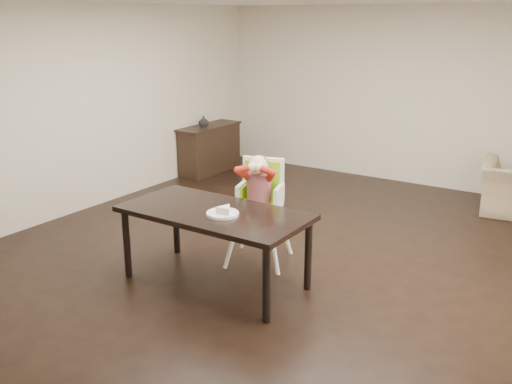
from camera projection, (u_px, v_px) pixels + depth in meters
ground at (281, 251)px, 6.37m from camera, size 7.00×7.00×0.00m
room_walls at (284, 83)px, 5.82m from camera, size 6.02×7.02×2.71m
dining_table at (215, 218)px, 5.42m from camera, size 1.80×0.90×0.75m
high_chair at (260, 187)px, 5.91m from camera, size 0.60×0.60×1.16m
plate at (223, 212)px, 5.26m from camera, size 0.38×0.38×0.09m
sideboard at (210, 149)px, 9.55m from camera, size 0.44×1.26×0.79m
vase at (204, 122)px, 9.30m from camera, size 0.20×0.21×0.17m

